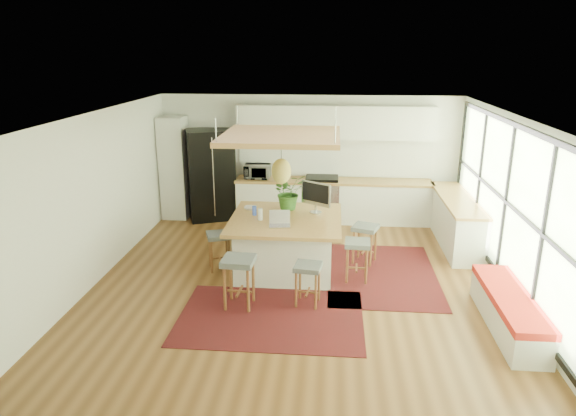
# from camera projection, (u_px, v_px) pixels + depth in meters

# --- Properties ---
(floor) EXTENTS (7.00, 7.00, 0.00)m
(floor) POSITION_uv_depth(u_px,v_px,m) (297.00, 281.00, 8.42)
(floor) COLOR brown
(floor) RESTS_ON ground
(ceiling) EXTENTS (7.00, 7.00, 0.00)m
(ceiling) POSITION_uv_depth(u_px,v_px,m) (298.00, 115.00, 7.62)
(ceiling) COLOR white
(ceiling) RESTS_ON ground
(wall_back) EXTENTS (6.50, 0.00, 6.50)m
(wall_back) POSITION_uv_depth(u_px,v_px,m) (309.00, 157.00, 11.35)
(wall_back) COLOR silver
(wall_back) RESTS_ON ground
(wall_front) EXTENTS (6.50, 0.00, 6.50)m
(wall_front) POSITION_uv_depth(u_px,v_px,m) (271.00, 312.00, 4.69)
(wall_front) COLOR silver
(wall_front) RESTS_ON ground
(wall_left) EXTENTS (0.00, 7.00, 7.00)m
(wall_left) POSITION_uv_depth(u_px,v_px,m) (97.00, 197.00, 8.30)
(wall_left) COLOR silver
(wall_left) RESTS_ON ground
(wall_right) EXTENTS (0.00, 7.00, 7.00)m
(wall_right) POSITION_uv_depth(u_px,v_px,m) (513.00, 208.00, 7.75)
(wall_right) COLOR silver
(wall_right) RESTS_ON ground
(window_wall) EXTENTS (0.10, 6.20, 2.60)m
(window_wall) POSITION_uv_depth(u_px,v_px,m) (512.00, 205.00, 7.73)
(window_wall) COLOR black
(window_wall) RESTS_ON wall_right
(pantry) EXTENTS (0.55, 0.60, 2.25)m
(pantry) POSITION_uv_depth(u_px,v_px,m) (175.00, 168.00, 11.36)
(pantry) COLOR silver
(pantry) RESTS_ON floor
(back_counter_base) EXTENTS (4.20, 0.60, 0.88)m
(back_counter_base) POSITION_uv_depth(u_px,v_px,m) (333.00, 202.00, 11.27)
(back_counter_base) COLOR silver
(back_counter_base) RESTS_ON floor
(back_counter_top) EXTENTS (4.24, 0.64, 0.05)m
(back_counter_top) POSITION_uv_depth(u_px,v_px,m) (333.00, 181.00, 11.13)
(back_counter_top) COLOR #A17339
(back_counter_top) RESTS_ON back_counter_base
(backsplash) EXTENTS (4.20, 0.02, 0.80)m
(backsplash) POSITION_uv_depth(u_px,v_px,m) (334.00, 158.00, 11.29)
(backsplash) COLOR white
(backsplash) RESTS_ON wall_back
(upper_cabinets) EXTENTS (4.20, 0.34, 0.70)m
(upper_cabinets) POSITION_uv_depth(u_px,v_px,m) (335.00, 122.00, 10.90)
(upper_cabinets) COLOR silver
(upper_cabinets) RESTS_ON wall_back
(range) EXTENTS (0.76, 0.62, 1.00)m
(range) POSITION_uv_depth(u_px,v_px,m) (322.00, 199.00, 11.27)
(range) COLOR #A5A5AA
(range) RESTS_ON floor
(right_counter_base) EXTENTS (0.60, 2.50, 0.88)m
(right_counter_base) POSITION_uv_depth(u_px,v_px,m) (456.00, 222.00, 9.95)
(right_counter_base) COLOR silver
(right_counter_base) RESTS_ON floor
(right_counter_top) EXTENTS (0.64, 2.54, 0.05)m
(right_counter_top) POSITION_uv_depth(u_px,v_px,m) (458.00, 199.00, 9.81)
(right_counter_top) COLOR #A17339
(right_counter_top) RESTS_ON right_counter_base
(window_bench) EXTENTS (0.52, 2.00, 0.50)m
(window_bench) POSITION_uv_depth(u_px,v_px,m) (509.00, 311.00, 6.96)
(window_bench) COLOR silver
(window_bench) RESTS_ON floor
(ceiling_panel) EXTENTS (1.86, 1.86, 0.80)m
(ceiling_panel) POSITION_uv_depth(u_px,v_px,m) (281.00, 153.00, 8.22)
(ceiling_panel) COLOR #A17339
(ceiling_panel) RESTS_ON ceiling
(rug_near) EXTENTS (2.60, 1.80, 0.01)m
(rug_near) POSITION_uv_depth(u_px,v_px,m) (271.00, 317.00, 7.30)
(rug_near) COLOR black
(rug_near) RESTS_ON floor
(rug_right) EXTENTS (1.80, 2.60, 0.01)m
(rug_right) POSITION_uv_depth(u_px,v_px,m) (382.00, 274.00, 8.70)
(rug_right) COLOR black
(rug_right) RESTS_ON floor
(fridge) EXTENTS (1.20, 1.08, 1.98)m
(fridge) POSITION_uv_depth(u_px,v_px,m) (211.00, 177.00, 11.35)
(fridge) COLOR black
(fridge) RESTS_ON floor
(island) EXTENTS (1.85, 1.85, 0.93)m
(island) POSITION_uv_depth(u_px,v_px,m) (286.00, 244.00, 8.77)
(island) COLOR #A17339
(island) RESTS_ON floor
(stool_near_left) EXTENTS (0.48, 0.48, 0.76)m
(stool_near_left) POSITION_uv_depth(u_px,v_px,m) (239.00, 284.00, 7.52)
(stool_near_left) COLOR #4E5456
(stool_near_left) RESTS_ON floor
(stool_near_right) EXTENTS (0.43, 0.43, 0.64)m
(stool_near_right) POSITION_uv_depth(u_px,v_px,m) (308.00, 282.00, 7.57)
(stool_near_right) COLOR #4E5456
(stool_near_right) RESTS_ON floor
(stool_right_front) EXTENTS (0.42, 0.42, 0.68)m
(stool_right_front) POSITION_uv_depth(u_px,v_px,m) (357.00, 260.00, 8.38)
(stool_right_front) COLOR #4E5456
(stool_right_front) RESTS_ON floor
(stool_right_back) EXTENTS (0.52, 0.52, 0.69)m
(stool_right_back) POSITION_uv_depth(u_px,v_px,m) (365.00, 243.00, 9.08)
(stool_right_back) COLOR #4E5456
(stool_right_back) RESTS_ON floor
(stool_left_side) EXTENTS (0.49, 0.49, 0.65)m
(stool_left_side) POSITION_uv_depth(u_px,v_px,m) (219.00, 250.00, 8.81)
(stool_left_side) COLOR #4E5456
(stool_left_side) RESTS_ON floor
(laptop) EXTENTS (0.37, 0.39, 0.25)m
(laptop) POSITION_uv_depth(u_px,v_px,m) (280.00, 219.00, 8.19)
(laptop) COLOR #A5A5AA
(laptop) RESTS_ON island
(monitor) EXTENTS (0.61, 0.50, 0.55)m
(monitor) POSITION_uv_depth(u_px,v_px,m) (316.00, 198.00, 8.83)
(monitor) COLOR #A5A5AA
(monitor) RESTS_ON island
(microwave) EXTENTS (0.55, 0.31, 0.37)m
(microwave) POSITION_uv_depth(u_px,v_px,m) (257.00, 170.00, 11.23)
(microwave) COLOR #A5A5AA
(microwave) RESTS_ON back_counter_top
(island_plant) EXTENTS (0.81, 0.83, 0.49)m
(island_plant) POSITION_uv_depth(u_px,v_px,m) (289.00, 196.00, 9.04)
(island_plant) COLOR #1E4C19
(island_plant) RESTS_ON island
(island_bowl) EXTENTS (0.22, 0.22, 0.05)m
(island_bowl) POSITION_uv_depth(u_px,v_px,m) (250.00, 208.00, 9.06)
(island_bowl) COLOR white
(island_bowl) RESTS_ON island
(island_bottle_0) EXTENTS (0.07, 0.07, 0.19)m
(island_bottle_0) POSITION_uv_depth(u_px,v_px,m) (254.00, 210.00, 8.74)
(island_bottle_0) COLOR blue
(island_bottle_0) RESTS_ON island
(island_bottle_1) EXTENTS (0.07, 0.07, 0.19)m
(island_bottle_1) POSITION_uv_depth(u_px,v_px,m) (261.00, 215.00, 8.49)
(island_bottle_1) COLOR silver
(island_bottle_1) RESTS_ON island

